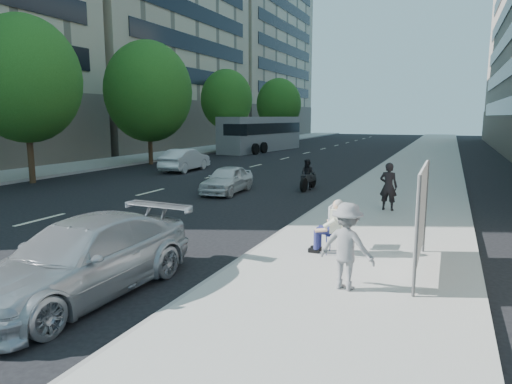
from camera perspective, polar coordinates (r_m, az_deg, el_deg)
The scene contains 17 objects.
ground at distance 10.89m, azimuth -10.00°, elevation -8.61°, with size 160.00×160.00×0.00m, color black.
near_sidewalk at distance 28.88m, azimuth 19.52°, elevation 2.39°, with size 5.00×120.00×0.15m, color #A4A19A.
far_sidewalk at distance 36.55m, azimuth -15.03°, elevation 3.98°, with size 4.50×120.00×0.15m, color #A4A19A.
far_bldg_north at distance 79.87m, azimuth -3.91°, elevation 17.09°, with size 22.00×28.00×28.00m, color #BFB28F.
tree_far_b at distance 25.63m, azimuth -26.95°, elevation 12.43°, with size 5.40×5.40×8.24m.
tree_far_c at distance 33.01m, azimuth -13.31°, elevation 12.10°, with size 6.00×6.00×8.47m.
tree_far_d at distance 43.27m, azimuth -3.69°, elevation 11.46°, with size 4.80×4.80×7.65m.
tree_far_e at distance 56.13m, azimuth 2.86°, elevation 10.90°, with size 5.40×5.40×7.89m.
seated_protester at distance 10.84m, azimuth 9.48°, elevation -3.88°, with size 0.83×1.11×1.31m.
jogger at distance 8.67m, azimuth 11.29°, elevation -6.66°, with size 1.06×0.61×1.64m, color slate.
pedestrian_woman at distance 16.25m, azimuth 16.22°, elevation 0.67°, with size 0.60×0.39×1.65m, color black.
protest_banner at distance 9.95m, azimuth 19.94°, elevation -2.41°, with size 0.08×3.06×2.20m.
parked_sedan at distance 9.22m, azimuth -20.86°, elevation -7.78°, with size 2.00×4.93×1.43m, color #ACAFB4.
white_sedan_near at distance 20.15m, azimuth -3.64°, elevation 1.58°, with size 1.41×3.50×1.19m, color silver.
white_sedan_mid at distance 28.64m, azimuth -8.86°, elevation 3.99°, with size 1.44×4.14×1.36m, color silver.
motorcycle at distance 21.01m, azimuth 6.51°, elevation 1.97°, with size 0.75×2.05×1.42m.
bus at distance 44.84m, azimuth 0.73°, elevation 7.26°, with size 4.06×12.31×3.30m.
Camera 1 is at (5.71, -8.64, 3.35)m, focal length 32.00 mm.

